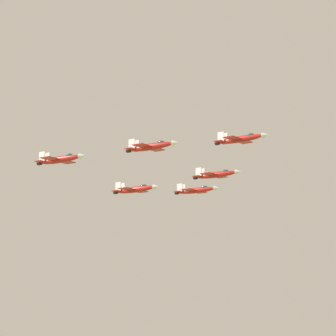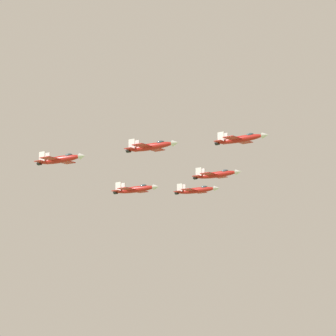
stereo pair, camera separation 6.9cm
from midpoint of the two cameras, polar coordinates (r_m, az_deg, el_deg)
name	(u,v)px [view 2 (the right image)]	position (r m, az deg, el deg)	size (l,w,h in m)	color
jet_lead	(240,139)	(204.78, 5.30, 2.13)	(12.99, 13.09, 3.42)	red
jet_left_wingman	(216,174)	(225.57, 3.54, -0.47)	(12.90, 13.29, 3.44)	red
jet_right_wingman	(151,146)	(202.21, -1.24, 1.58)	(13.06, 13.73, 3.52)	red
jet_left_outer	(196,190)	(247.58, 2.06, -1.63)	(13.10, 13.74, 3.53)	red
jet_right_outer	(60,159)	(202.07, -7.86, 0.64)	(13.00, 13.64, 3.50)	red
jet_slot_rear	(135,189)	(223.31, -2.41, -1.56)	(13.23, 13.39, 3.50)	red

